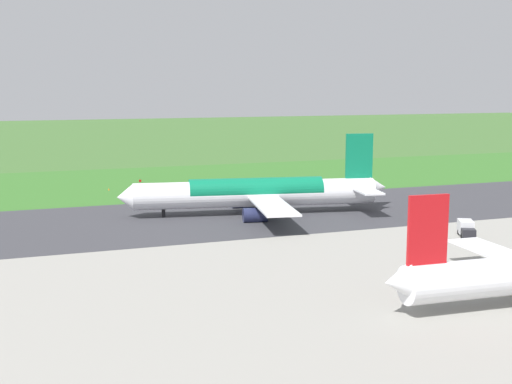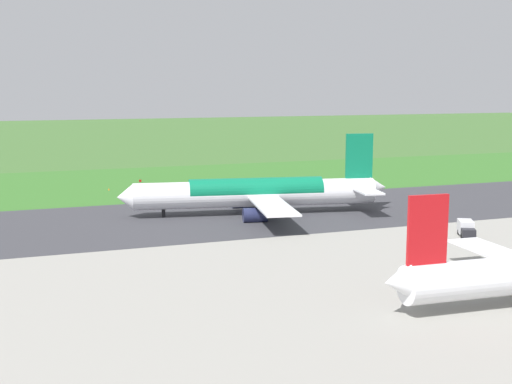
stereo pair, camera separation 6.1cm
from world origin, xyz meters
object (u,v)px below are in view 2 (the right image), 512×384
service_truck_baggage (466,228)px  traffic_cone_orange (109,189)px  no_stopping_sign (140,183)px  airliner_main (258,193)px

service_truck_baggage → traffic_cone_orange: size_ratio=11.24×
no_stopping_sign → service_truck_baggage: bearing=120.4°
airliner_main → traffic_cone_orange: size_ratio=98.06×
no_stopping_sign → traffic_cone_orange: (7.73, 0.03, -1.09)m
service_truck_baggage → no_stopping_sign: size_ratio=2.71×
service_truck_baggage → traffic_cone_orange: bearing=-55.3°
airliner_main → no_stopping_sign: 44.46m
airliner_main → service_truck_baggage: bearing=130.6°
service_truck_baggage → traffic_cone_orange: service_truck_baggage is taller
service_truck_baggage → traffic_cone_orange: 87.73m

